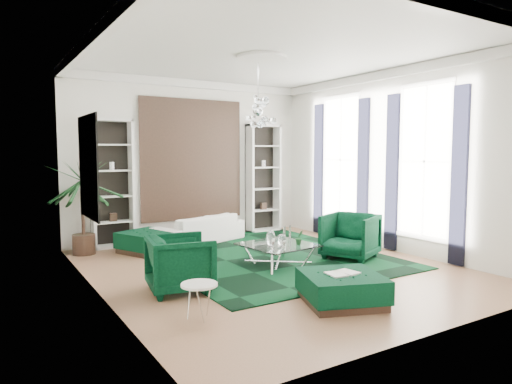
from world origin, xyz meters
TOP-DOWN VIEW (x-y plane):
  - floor at (0.00, 0.00)m, footprint 6.00×7.00m
  - ceiling at (0.00, 0.00)m, footprint 6.00×7.00m
  - wall_back at (0.00, 3.51)m, footprint 6.00×0.02m
  - wall_front at (0.00, -3.51)m, footprint 6.00×0.02m
  - wall_left at (-3.01, 0.00)m, footprint 0.02×7.00m
  - wall_right at (3.01, 0.00)m, footprint 0.02×7.00m
  - crown_molding at (0.00, 0.00)m, footprint 6.00×7.00m
  - ceiling_medallion at (0.00, 0.30)m, footprint 0.90×0.90m
  - tapestry at (0.00, 3.46)m, footprint 2.50×0.06m
  - shelving_left at (-1.95, 3.31)m, footprint 0.90×0.38m
  - shelving_right at (1.95, 3.31)m, footprint 0.90×0.38m
  - painting at (-2.97, 0.60)m, footprint 0.04×1.30m
  - window_near at (2.99, -0.90)m, footprint 0.03×1.10m
  - curtain_near_a at (2.96, -1.68)m, footprint 0.07×0.30m
  - curtain_near_b at (2.96, -0.12)m, footprint 0.07×0.30m
  - window_far at (2.99, 1.50)m, footprint 0.03×1.10m
  - curtain_far_a at (2.96, 0.72)m, footprint 0.07×0.30m
  - curtain_far_b at (2.96, 2.28)m, footprint 0.07×0.30m
  - rug at (0.39, 0.84)m, footprint 4.20×5.00m
  - sofa at (-0.16, 2.76)m, footprint 2.36×1.51m
  - armchair_left at (-1.93, -0.45)m, footprint 1.07×1.05m
  - armchair_right at (1.71, -0.22)m, footprint 1.28×1.27m
  - coffee_table at (0.18, 0.04)m, footprint 1.31×1.31m
  - ottoman_side at (-1.48, 2.41)m, footprint 1.30×1.30m
  - ottoman_front at (-0.25, -2.14)m, footprint 1.33×1.33m
  - book at (-0.25, -2.14)m, footprint 0.45×0.30m
  - side_table at (-2.17, -1.66)m, footprint 0.53×0.53m
  - palm at (-2.65, 2.92)m, footprint 1.99×1.99m
  - chandelier at (0.10, 0.59)m, footprint 0.93×0.93m
  - table_plant at (0.48, -0.21)m, footprint 0.15×0.12m

SIDE VIEW (x-z plane):
  - floor at x=0.00m, z-range -0.02..0.00m
  - rug at x=0.39m, z-range 0.00..0.02m
  - coffee_table at x=0.18m, z-range 0.00..0.40m
  - ottoman_front at x=-0.25m, z-range 0.00..0.41m
  - ottoman_side at x=-1.48m, z-range 0.00..0.43m
  - side_table at x=-2.17m, z-range 0.00..0.44m
  - sofa at x=-0.16m, z-range 0.00..0.64m
  - armchair_left at x=-1.93m, z-range 0.00..0.85m
  - book at x=-0.25m, z-range 0.41..0.45m
  - armchair_right at x=1.71m, z-range 0.00..0.89m
  - table_plant at x=0.48m, z-range 0.40..0.67m
  - palm at x=-2.65m, z-range 0.00..2.47m
  - shelving_left at x=-1.95m, z-range 0.00..2.80m
  - shelving_right at x=1.95m, z-range 0.00..2.80m
  - curtain_near_a at x=2.96m, z-range 0.02..3.27m
  - curtain_near_b at x=2.96m, z-range 0.02..3.27m
  - curtain_far_a at x=2.96m, z-range 0.02..3.27m
  - curtain_far_b at x=2.96m, z-range 0.02..3.27m
  - painting at x=-2.97m, z-range 1.05..2.65m
  - wall_back at x=0.00m, z-range 0.00..3.80m
  - wall_front at x=0.00m, z-range 0.00..3.80m
  - wall_left at x=-3.01m, z-range 0.00..3.80m
  - wall_right at x=3.01m, z-range 0.00..3.80m
  - tapestry at x=0.00m, z-range 0.50..3.30m
  - window_near at x=2.99m, z-range 0.45..3.35m
  - window_far at x=2.99m, z-range 0.45..3.35m
  - chandelier at x=0.10m, z-range 2.50..3.20m
  - crown_molding at x=0.00m, z-range 3.61..3.79m
  - ceiling_medallion at x=0.00m, z-range 3.75..3.79m
  - ceiling at x=0.00m, z-range 3.80..3.82m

